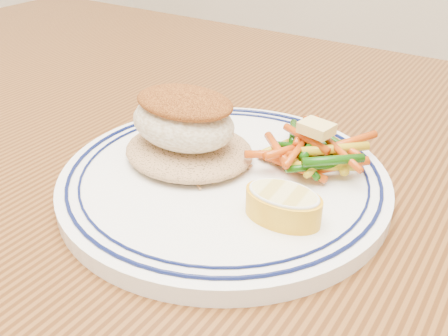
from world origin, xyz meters
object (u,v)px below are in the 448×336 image
Objects in this scene: dining_table at (227,258)px; rice_pilaf at (189,148)px; lemon_wedge at (283,204)px; vegetable_pile at (312,151)px; plate at (224,179)px; fish_fillet at (183,117)px.

dining_table is 12.71× the size of rice_pilaf.
dining_table is at bearing 148.79° from lemon_wedge.
lemon_wedge reaches higher than dining_table.
plate is at bearing -136.47° from vegetable_pile.
dining_table is 14.34× the size of vegetable_pile.
plate is 4.61× the size of lemon_wedge.
fish_fillet is (-0.04, 0.00, 0.05)m from plate.
dining_table is 0.11m from plate.
fish_fillet is (-0.00, -0.00, 0.03)m from rice_pilaf.
rice_pilaf is (-0.03, -0.02, 0.12)m from dining_table.
dining_table is 0.13m from rice_pilaf.
dining_table is 0.15m from vegetable_pile.
vegetable_pile is (0.07, 0.03, 0.13)m from dining_table.
fish_fillet reaches higher than lemon_wedge.
rice_pilaf is 0.11m from vegetable_pile.
vegetable_pile is at bearing 43.53° from plate.
rice_pilaf is (-0.04, 0.00, 0.02)m from plate.
plate is 2.37× the size of rice_pilaf.
vegetable_pile reaches higher than dining_table.
plate is 0.08m from lemon_wedge.
rice_pilaf is 0.12m from lemon_wedge.
fish_fillet is 0.12m from lemon_wedge.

